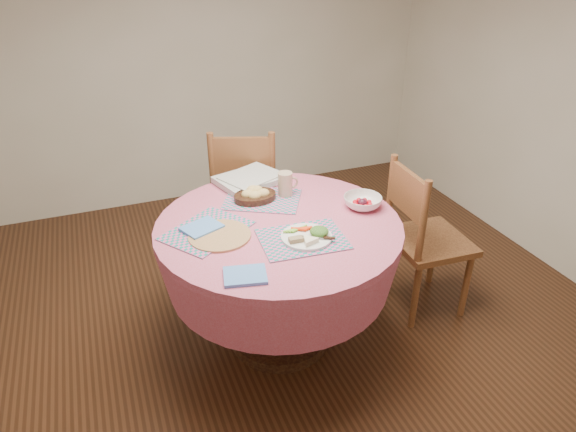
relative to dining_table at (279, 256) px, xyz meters
name	(u,v)px	position (x,y,z in m)	size (l,w,h in m)	color
ground	(280,337)	(0.00, 0.00, -0.56)	(4.00, 4.00, 0.00)	#331C0F
room_envelope	(277,18)	(0.00, 0.00, 1.16)	(4.01, 4.01, 2.71)	silver
dining_table	(279,256)	(0.00, 0.00, 0.00)	(1.24, 1.24, 0.75)	#C85D81
chair_right	(422,236)	(0.88, -0.02, -0.07)	(0.44, 0.46, 0.94)	brown
chair_back	(245,193)	(0.08, 0.86, -0.05)	(0.57, 0.56, 0.98)	brown
placemat_front	(303,239)	(0.05, -0.19, 0.20)	(0.40, 0.30, 0.01)	#167E74
placemat_left	(207,231)	(-0.35, 0.05, 0.20)	(0.40, 0.30, 0.01)	#167E74
placemat_back	(262,199)	(0.01, 0.27, 0.20)	(0.40, 0.30, 0.01)	#167E74
wicker_trivet	(220,236)	(-0.31, -0.02, 0.20)	(0.30, 0.30, 0.01)	olive
napkin_near	(245,275)	(-0.29, -0.38, 0.20)	(0.18, 0.14, 0.01)	#548ADA
napkin_far	(202,228)	(-0.37, 0.07, 0.21)	(0.18, 0.14, 0.01)	#548ADA
dinner_plate	(309,235)	(0.08, -0.20, 0.22)	(0.24, 0.24, 0.05)	white
bread_bowl	(255,194)	(-0.03, 0.28, 0.23)	(0.23, 0.23, 0.08)	black
latte_mug	(286,184)	(0.14, 0.27, 0.27)	(0.12, 0.08, 0.13)	tan
fruit_bowl	(363,202)	(0.47, 0.00, 0.23)	(0.24, 0.24, 0.06)	white
newspaper_stack	(249,179)	(0.00, 0.50, 0.22)	(0.42, 0.36, 0.04)	silver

